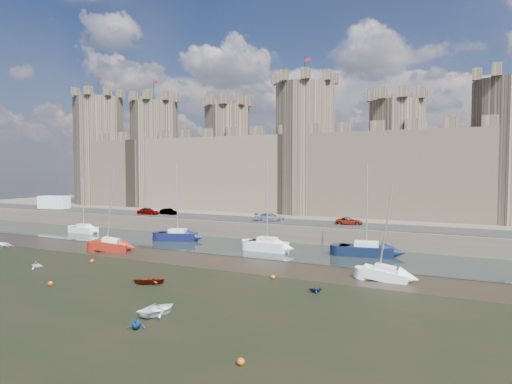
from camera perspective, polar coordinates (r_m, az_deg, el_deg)
ground at (r=44.02m, az=-19.95°, el=-11.12°), size 160.00×160.00×0.00m
seaweed_patch at (r=40.30m, az=-26.33°, el=-12.56°), size 70.00×34.00×0.01m
water_channel at (r=62.55m, az=-3.61°, el=-6.73°), size 160.00×12.00×0.08m
quay at (r=94.92m, az=7.47°, el=-2.68°), size 160.00×60.00×2.50m
road at (r=70.91m, az=0.48°, el=-3.52°), size 160.00×7.00×0.10m
castle at (r=83.48m, az=4.37°, el=3.72°), size 108.50×11.00×29.00m
car_0 at (r=80.93m, az=-13.34°, el=-2.36°), size 3.97×1.90×1.31m
car_1 at (r=80.32m, az=-10.88°, el=-2.44°), size 3.59×1.81×1.13m
car_2 at (r=69.24m, az=1.74°, el=-3.18°), size 4.87×3.12×1.31m
car_3 at (r=66.28m, az=11.57°, el=-3.62°), size 4.19×2.72×1.07m
van at (r=99.35m, az=-23.93°, el=-1.19°), size 6.28×3.59×2.58m
sailboat_0 at (r=79.57m, az=-20.73°, el=-4.33°), size 4.85×2.02×8.96m
sailboat_1 at (r=67.32m, az=-9.76°, el=-5.38°), size 5.83×3.61×10.92m
sailboat_2 at (r=58.13m, az=1.39°, el=-6.63°), size 5.33×2.29×11.31m
sailboat_3 at (r=56.58m, az=13.64°, el=-7.02°), size 6.62×3.45×11.05m
sailboat_4 at (r=61.55m, az=-17.65°, el=-6.34°), size 4.84×3.34×10.56m
sailboat_5 at (r=45.32m, az=15.87°, el=-9.77°), size 4.24×1.65×9.14m
dinghy_2 at (r=34.89m, az=-12.10°, el=-14.18°), size 2.56×3.41×0.67m
dinghy_3 at (r=53.95m, az=-25.75°, el=-8.22°), size 1.51×1.31×0.77m
dinghy_4 at (r=43.68m, az=-13.30°, el=-10.73°), size 3.50×3.17×0.59m
dinghy_5 at (r=32.26m, az=-14.69°, el=-15.56°), size 1.83×1.91×0.77m
dinghy_6 at (r=70.41m, az=-29.11°, el=-5.79°), size 3.33×2.66×0.62m
dinghy_7 at (r=40.01m, az=7.43°, el=-11.94°), size 1.48×1.39×0.62m
buoy_1 at (r=54.61m, az=-19.83°, el=-8.13°), size 0.47×0.47×0.47m
buoy_2 at (r=26.13m, az=-1.91°, el=-20.43°), size 0.43×0.43×0.43m
buoy_3 at (r=44.22m, az=2.13°, el=-10.59°), size 0.43×0.43×0.43m
buoy_4 at (r=45.73m, az=-24.31°, el=-10.39°), size 0.44×0.44×0.44m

